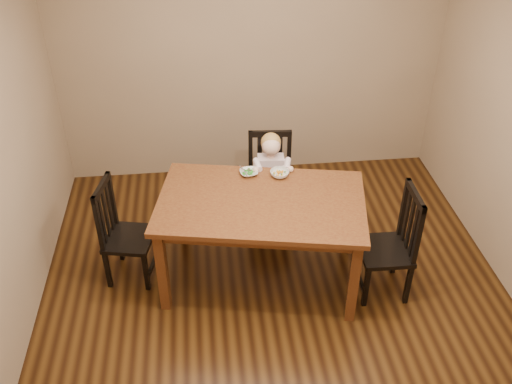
{
  "coord_description": "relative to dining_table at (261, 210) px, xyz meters",
  "views": [
    {
      "loc": [
        -0.55,
        -3.52,
        3.54
      ],
      "look_at": [
        -0.14,
        0.25,
        0.88
      ],
      "focal_mm": 40.0,
      "sensor_mm": 36.0,
      "label": 1
    }
  ],
  "objects": [
    {
      "name": "chair_child",
      "position": [
        0.18,
        0.76,
        -0.27
      ],
      "size": [
        0.45,
        0.43,
        0.98
      ],
      "rotation": [
        0.0,
        0.0,
        3.07
      ],
      "color": "black",
      "rests_on": "room"
    },
    {
      "name": "fork",
      "position": [
        -0.11,
        0.38,
        0.14
      ],
      "size": [
        0.08,
        0.11,
        0.05
      ],
      "rotation": [
        0.0,
        0.0,
        0.56
      ],
      "color": "silver",
      "rests_on": "bowl_peas"
    },
    {
      "name": "room",
      "position": [
        0.1,
        -0.18,
        0.61
      ],
      "size": [
        4.01,
        4.01,
        2.71
      ],
      "color": "#482B0F",
      "rests_on": "ground"
    },
    {
      "name": "bowl_veg",
      "position": [
        0.2,
        0.34,
        0.12
      ],
      "size": [
        0.18,
        0.18,
        0.05
      ],
      "primitive_type": "imported",
      "rotation": [
        0.0,
        0.0,
        -0.12
      ],
      "color": "silver",
      "rests_on": "dining_table"
    },
    {
      "name": "toddler",
      "position": [
        0.17,
        0.71,
        -0.13
      ],
      "size": [
        0.35,
        0.43,
        0.55
      ],
      "primitive_type": null,
      "rotation": [
        0.0,
        0.0,
        3.07
      ],
      "color": "white",
      "rests_on": "chair_child"
    },
    {
      "name": "chair_right",
      "position": [
        1.06,
        -0.25,
        -0.26
      ],
      "size": [
        0.42,
        0.44,
        1.0
      ],
      "rotation": [
        0.0,
        0.0,
        1.55
      ],
      "color": "black",
      "rests_on": "room"
    },
    {
      "name": "chair_left",
      "position": [
        -1.17,
        0.17,
        -0.28
      ],
      "size": [
        0.47,
        0.49,
        0.96
      ],
      "rotation": [
        0.0,
        0.0,
        -1.78
      ],
      "color": "black",
      "rests_on": "room"
    },
    {
      "name": "bowl_peas",
      "position": [
        -0.06,
        0.39,
        0.12
      ],
      "size": [
        0.18,
        0.18,
        0.04
      ],
      "primitive_type": "imported",
      "rotation": [
        0.0,
        0.0,
        0.15
      ],
      "color": "silver",
      "rests_on": "dining_table"
    },
    {
      "name": "dining_table",
      "position": [
        0.0,
        0.0,
        0.0
      ],
      "size": [
        1.84,
        1.31,
        0.84
      ],
      "rotation": [
        0.0,
        0.0,
        -0.19
      ],
      "color": "#4B2011",
      "rests_on": "room"
    }
  ]
}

